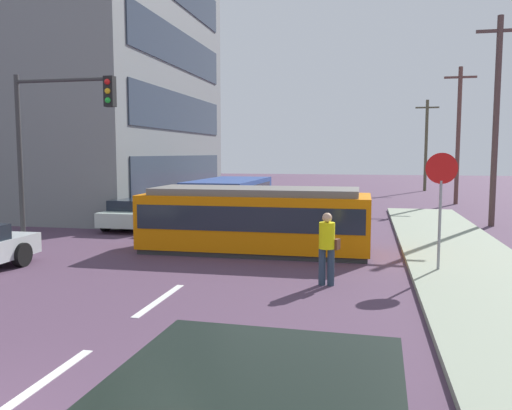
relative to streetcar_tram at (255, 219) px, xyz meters
The scene contains 16 objects.
ground_plane 2.05m from the streetcar_tram, 116.52° to the right, with size 120.00×120.00×0.00m, color #4F374D.
lane_stripe_1 9.68m from the streetcar_tram, 94.74° to the right, with size 0.16×2.40×0.01m, color silver.
lane_stripe_2 5.74m from the streetcar_tram, 98.10° to the right, with size 0.16×2.40×0.01m, color silver.
lane_stripe_3 6.14m from the streetcar_tram, 97.56° to the left, with size 0.16×2.40×0.01m, color silver.
lane_stripe_4 12.07m from the streetcar_tram, 93.79° to the left, with size 0.16×2.40×0.01m, color silver.
corner_building 19.71m from the streetcar_tram, 143.42° to the left, with size 16.10×14.71×19.20m.
streetcar_tram is the anchor object (origin of this frame).
city_bus 6.75m from the streetcar_tram, 111.83° to the left, with size 2.62×5.99×1.87m.
pedestrian_crossing 4.42m from the streetcar_tram, 56.15° to the right, with size 0.48×0.36×1.67m.
parked_sedan_far 6.93m from the streetcar_tram, 145.04° to the left, with size 1.95×4.12×1.19m.
parked_sedan_furthest 12.07m from the streetcar_tram, 118.18° to the left, with size 2.18×4.24×1.19m.
stop_sign 5.61m from the streetcar_tram, 21.81° to the right, with size 0.76×0.07×2.88m.
traffic_light_mast 6.36m from the streetcar_tram, 160.28° to the right, with size 3.15×0.33×5.26m.
utility_pole_mid 11.70m from the streetcar_tram, 41.46° to the left, with size 1.80×0.24×8.47m.
utility_pole_far 19.18m from the streetcar_tram, 63.33° to the left, with size 1.80×0.24×7.99m.
utility_pole_distant 29.01m from the streetcar_tram, 74.21° to the left, with size 1.80×0.24×7.19m.
Camera 1 is at (4.11, -3.69, 3.01)m, focal length 36.14 mm.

